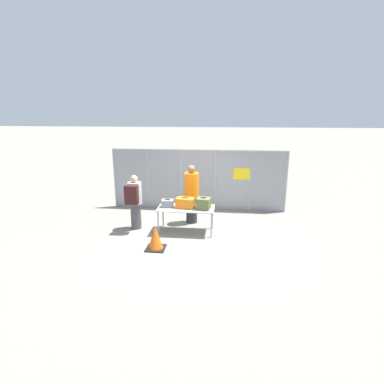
{
  "coord_description": "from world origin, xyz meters",
  "views": [
    {
      "loc": [
        0.9,
        -8.15,
        3.43
      ],
      "look_at": [
        -0.05,
        0.59,
        1.05
      ],
      "focal_mm": 28.0,
      "sensor_mm": 36.0,
      "label": 1
    }
  ],
  "objects_px": {
    "utility_trailer": "(240,186)",
    "suitcase_olive": "(203,204)",
    "traveler_hooded": "(135,200)",
    "suitcase_grey": "(168,203)",
    "traffic_cone": "(155,238)",
    "suitcase_orange": "(185,203)",
    "security_worker_near": "(192,193)",
    "inspection_table": "(186,210)"
  },
  "relations": [
    {
      "from": "suitcase_olive",
      "to": "traffic_cone",
      "type": "xyz_separation_m",
      "value": [
        -1.14,
        -1.14,
        -0.62
      ]
    },
    {
      "from": "suitcase_olive",
      "to": "security_worker_near",
      "type": "distance_m",
      "value": 0.96
    },
    {
      "from": "suitcase_olive",
      "to": "traveler_hooded",
      "type": "relative_size",
      "value": 0.27
    },
    {
      "from": "utility_trailer",
      "to": "suitcase_olive",
      "type": "bearing_deg",
      "value": -106.44
    },
    {
      "from": "traveler_hooded",
      "to": "security_worker_near",
      "type": "xyz_separation_m",
      "value": [
        1.61,
        0.74,
        0.05
      ]
    },
    {
      "from": "traveler_hooded",
      "to": "utility_trailer",
      "type": "distance_m",
      "value": 5.3
    },
    {
      "from": "suitcase_grey",
      "to": "suitcase_orange",
      "type": "relative_size",
      "value": 0.67
    },
    {
      "from": "inspection_table",
      "to": "traffic_cone",
      "type": "xyz_separation_m",
      "value": [
        -0.64,
        -1.21,
        -0.4
      ]
    },
    {
      "from": "suitcase_orange",
      "to": "security_worker_near",
      "type": "height_order",
      "value": "security_worker_near"
    },
    {
      "from": "suitcase_olive",
      "to": "utility_trailer",
      "type": "distance_m",
      "value": 4.45
    },
    {
      "from": "traveler_hooded",
      "to": "utility_trailer",
      "type": "height_order",
      "value": "traveler_hooded"
    },
    {
      "from": "traveler_hooded",
      "to": "utility_trailer",
      "type": "xyz_separation_m",
      "value": [
        3.29,
        4.12,
        -0.49
      ]
    },
    {
      "from": "suitcase_grey",
      "to": "security_worker_near",
      "type": "height_order",
      "value": "security_worker_near"
    },
    {
      "from": "suitcase_grey",
      "to": "suitcase_olive",
      "type": "distance_m",
      "value": 1.05
    },
    {
      "from": "inspection_table",
      "to": "suitcase_grey",
      "type": "height_order",
      "value": "suitcase_grey"
    },
    {
      "from": "utility_trailer",
      "to": "traffic_cone",
      "type": "relative_size",
      "value": 6.75
    },
    {
      "from": "suitcase_grey",
      "to": "traveler_hooded",
      "type": "xyz_separation_m",
      "value": [
        -0.99,
        0.03,
        0.05
      ]
    },
    {
      "from": "traveler_hooded",
      "to": "utility_trailer",
      "type": "bearing_deg",
      "value": 49.7
    },
    {
      "from": "utility_trailer",
      "to": "suitcase_grey",
      "type": "bearing_deg",
      "value": -118.95
    },
    {
      "from": "suitcase_olive",
      "to": "security_worker_near",
      "type": "bearing_deg",
      "value": 116.67
    },
    {
      "from": "security_worker_near",
      "to": "suitcase_grey",
      "type": "bearing_deg",
      "value": 44.8
    },
    {
      "from": "suitcase_olive",
      "to": "traffic_cone",
      "type": "relative_size",
      "value": 0.72
    },
    {
      "from": "traveler_hooded",
      "to": "traffic_cone",
      "type": "distance_m",
      "value": 1.67
    },
    {
      "from": "inspection_table",
      "to": "suitcase_olive",
      "type": "height_order",
      "value": "suitcase_olive"
    },
    {
      "from": "inspection_table",
      "to": "utility_trailer",
      "type": "height_order",
      "value": "inspection_table"
    },
    {
      "from": "traveler_hooded",
      "to": "security_worker_near",
      "type": "bearing_deg",
      "value": 22.85
    },
    {
      "from": "traffic_cone",
      "to": "utility_trailer",
      "type": "bearing_deg",
      "value": 66.02
    },
    {
      "from": "security_worker_near",
      "to": "traffic_cone",
      "type": "relative_size",
      "value": 3.0
    },
    {
      "from": "traffic_cone",
      "to": "traveler_hooded",
      "type": "bearing_deg",
      "value": 125.39
    },
    {
      "from": "suitcase_grey",
      "to": "suitcase_olive",
      "type": "relative_size",
      "value": 0.83
    },
    {
      "from": "suitcase_grey",
      "to": "traveler_hooded",
      "type": "bearing_deg",
      "value": 178.01
    },
    {
      "from": "security_worker_near",
      "to": "traffic_cone",
      "type": "bearing_deg",
      "value": 63.91
    },
    {
      "from": "suitcase_grey",
      "to": "security_worker_near",
      "type": "xyz_separation_m",
      "value": [
        0.62,
        0.77,
        0.1
      ]
    },
    {
      "from": "suitcase_grey",
      "to": "utility_trailer",
      "type": "distance_m",
      "value": 4.77
    },
    {
      "from": "suitcase_orange",
      "to": "traveler_hooded",
      "type": "distance_m",
      "value": 1.51
    },
    {
      "from": "security_worker_near",
      "to": "utility_trailer",
      "type": "relative_size",
      "value": 0.44
    },
    {
      "from": "suitcase_grey",
      "to": "suitcase_olive",
      "type": "height_order",
      "value": "suitcase_olive"
    },
    {
      "from": "suitcase_olive",
      "to": "traveler_hooded",
      "type": "height_order",
      "value": "traveler_hooded"
    },
    {
      "from": "suitcase_orange",
      "to": "utility_trailer",
      "type": "relative_size",
      "value": 0.13
    },
    {
      "from": "security_worker_near",
      "to": "utility_trailer",
      "type": "distance_m",
      "value": 3.82
    },
    {
      "from": "traveler_hooded",
      "to": "traffic_cone",
      "type": "bearing_deg",
      "value": -56.28
    },
    {
      "from": "traffic_cone",
      "to": "suitcase_olive",
      "type": "bearing_deg",
      "value": 45.0
    }
  ]
}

